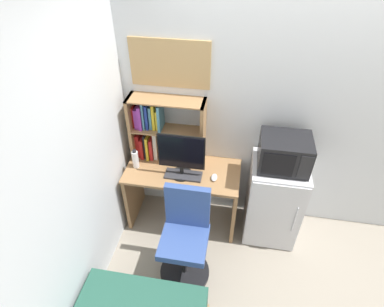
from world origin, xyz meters
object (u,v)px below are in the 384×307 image
(mini_fridge, at_px, (273,200))
(desk_chair, at_px, (185,240))
(water_bottle, at_px, (135,159))
(keyboard, at_px, (183,175))
(monitor, at_px, (181,155))
(computer_mouse, at_px, (214,177))
(wall_corkboard, at_px, (170,64))
(hutch_bookshelf, at_px, (158,131))
(microwave, at_px, (284,153))

(mini_fridge, distance_m, desk_chair, 1.00)
(water_bottle, bearing_deg, keyboard, -6.41)
(monitor, bearing_deg, water_bottle, 175.44)
(monitor, relative_size, mini_fridge, 0.50)
(computer_mouse, distance_m, wall_corkboard, 1.14)
(computer_mouse, bearing_deg, monitor, 178.90)
(computer_mouse, relative_size, mini_fridge, 0.11)
(hutch_bookshelf, xyz_separation_m, microwave, (1.21, -0.17, 0.03))
(water_bottle, xyz_separation_m, microwave, (1.41, 0.03, 0.25))
(hutch_bookshelf, bearing_deg, microwave, -8.14)
(monitor, xyz_separation_m, keyboard, (0.02, -0.02, -0.24))
(hutch_bookshelf, relative_size, mini_fridge, 0.79)
(monitor, bearing_deg, keyboard, -42.41)
(microwave, bearing_deg, monitor, -176.04)
(monitor, bearing_deg, microwave, 3.96)
(computer_mouse, xyz_separation_m, desk_chair, (-0.18, -0.54, -0.30))
(computer_mouse, height_order, water_bottle, water_bottle)
(monitor, height_order, computer_mouse, monitor)
(hutch_bookshelf, relative_size, wall_corkboard, 1.02)
(desk_chair, bearing_deg, computer_mouse, 71.12)
(keyboard, xyz_separation_m, wall_corkboard, (-0.17, 0.35, 0.98))
(hutch_bookshelf, bearing_deg, keyboard, -40.49)
(hutch_bookshelf, distance_m, mini_fridge, 1.36)
(mini_fridge, height_order, desk_chair, desk_chair)
(mini_fridge, distance_m, microwave, 0.62)
(wall_corkboard, bearing_deg, desk_chair, -71.68)
(monitor, distance_m, keyboard, 0.24)
(computer_mouse, xyz_separation_m, wall_corkboard, (-0.47, 0.33, 0.98))
(mini_fridge, xyz_separation_m, microwave, (0.00, 0.00, 0.62))
(monitor, relative_size, keyboard, 1.29)
(water_bottle, bearing_deg, monitor, -4.56)
(desk_chair, bearing_deg, wall_corkboard, 108.32)
(hutch_bookshelf, relative_size, computer_mouse, 6.90)
(hutch_bookshelf, xyz_separation_m, desk_chair, (0.42, -0.78, -0.61))
(hutch_bookshelf, bearing_deg, mini_fridge, -8.28)
(mini_fridge, relative_size, wall_corkboard, 1.28)
(computer_mouse, relative_size, wall_corkboard, 0.15)
(keyboard, relative_size, mini_fridge, 0.39)
(microwave, distance_m, desk_chair, 1.19)
(hutch_bookshelf, relative_size, monitor, 1.58)
(monitor, bearing_deg, wall_corkboard, 115.07)
(water_bottle, xyz_separation_m, mini_fridge, (1.41, 0.02, -0.36))
(water_bottle, bearing_deg, computer_mouse, -3.17)
(monitor, height_order, keyboard, monitor)
(computer_mouse, xyz_separation_m, mini_fridge, (0.61, 0.07, -0.28))
(hutch_bookshelf, height_order, computer_mouse, hutch_bookshelf)
(water_bottle, relative_size, mini_fridge, 0.22)
(desk_chair, bearing_deg, microwave, 37.64)
(water_bottle, distance_m, mini_fridge, 1.45)
(hutch_bookshelf, distance_m, water_bottle, 0.36)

